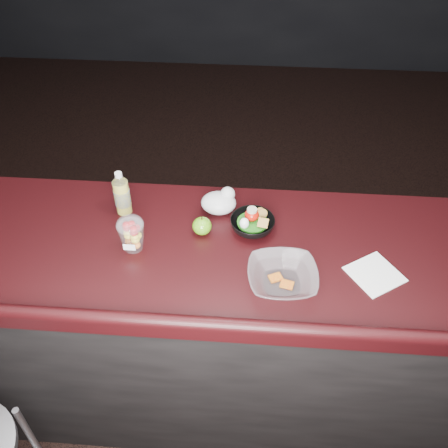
% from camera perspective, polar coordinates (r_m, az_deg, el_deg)
% --- Properties ---
extents(room_shell, '(8.00, 8.00, 8.00)m').
position_cam_1_polar(room_shell, '(1.10, -2.14, 16.22)').
color(room_shell, black).
rests_on(room_shell, ground).
extents(counter, '(4.06, 0.71, 1.02)m').
position_cam_1_polar(counter, '(2.22, -0.44, -11.99)').
color(counter, black).
rests_on(counter, ground).
extents(lemonade_bottle, '(0.06, 0.06, 0.19)m').
position_cam_1_polar(lemonade_bottle, '(1.96, -11.57, 3.18)').
color(lemonade_bottle, gold).
rests_on(lemonade_bottle, counter).
extents(fruit_cup, '(0.10, 0.10, 0.14)m').
position_cam_1_polar(fruit_cup, '(1.81, -10.54, -1.04)').
color(fruit_cup, white).
rests_on(fruit_cup, counter).
extents(green_apple, '(0.07, 0.07, 0.08)m').
position_cam_1_polar(green_apple, '(1.86, -2.53, -0.22)').
color(green_apple, '#2E7C0E').
rests_on(green_apple, counter).
extents(plastic_bag, '(0.14, 0.11, 0.10)m').
position_cam_1_polar(plastic_bag, '(1.95, -0.48, 2.56)').
color(plastic_bag, silver).
rests_on(plastic_bag, counter).
extents(snack_bowl, '(0.21, 0.21, 0.09)m').
position_cam_1_polar(snack_bowl, '(1.88, 3.23, 0.07)').
color(snack_bowl, black).
rests_on(snack_bowl, counter).
extents(takeout_bowl, '(0.26, 0.26, 0.06)m').
position_cam_1_polar(takeout_bowl, '(1.70, 6.68, -6.08)').
color(takeout_bowl, silver).
rests_on(takeout_bowl, counter).
extents(paper_napkin, '(0.22, 0.22, 0.00)m').
position_cam_1_polar(paper_napkin, '(1.81, 16.85, -5.51)').
color(paper_napkin, white).
rests_on(paper_napkin, counter).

